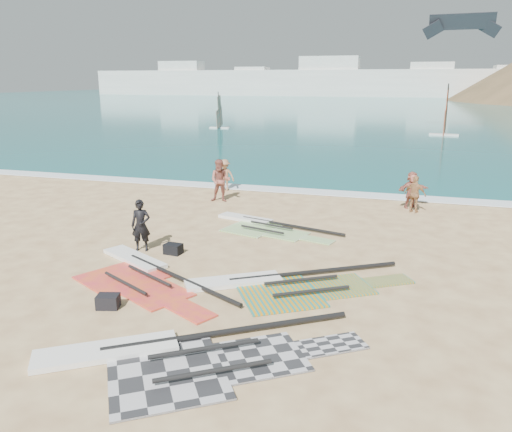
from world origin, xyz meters
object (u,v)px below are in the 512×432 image
(gear_bag_near, at_px, (108,301))
(person_wetsuit, at_px, (141,225))
(gear_bag_far, at_px, (173,249))
(rig_green, at_px, (262,226))
(rig_orange, at_px, (283,284))
(rig_red, at_px, (142,274))
(beachgoer_back, at_px, (415,194))
(beachgoer_left, at_px, (220,181))
(beachgoer_right, at_px, (412,190))
(rig_grey, at_px, (178,355))
(beachgoer_mid, at_px, (225,175))

(gear_bag_near, xyz_separation_m, person_wetsuit, (-1.28, 3.89, 0.66))
(gear_bag_near, distance_m, gear_bag_far, 3.89)
(person_wetsuit, bearing_deg, rig_green, 33.40)
(rig_orange, height_order, rig_red, rig_orange)
(beachgoer_back, bearing_deg, gear_bag_near, 78.93)
(rig_green, distance_m, rig_orange, 5.41)
(gear_bag_near, xyz_separation_m, beachgoer_back, (6.94, 11.20, 0.59))
(rig_red, distance_m, gear_bag_far, 1.86)
(gear_bag_near, bearing_deg, gear_bag_far, 92.90)
(rig_orange, relative_size, beachgoer_left, 3.14)
(rig_red, distance_m, beachgoer_left, 8.81)
(gear_bag_near, xyz_separation_m, beachgoer_right, (6.80, 11.97, 0.61))
(gear_bag_near, relative_size, beachgoer_left, 0.27)
(rig_green, height_order, person_wetsuit, person_wetsuit)
(rig_orange, relative_size, gear_bag_near, 11.54)
(rig_grey, bearing_deg, beachgoer_right, 38.38)
(rig_grey, xyz_separation_m, beachgoer_mid, (-4.32, 14.38, 0.71))
(person_wetsuit, xyz_separation_m, beachgoer_left, (0.05, 6.84, 0.11))
(rig_red, bearing_deg, rig_grey, -23.90)
(gear_bag_far, distance_m, beachgoer_back, 10.24)
(beachgoer_left, bearing_deg, gear_bag_near, -93.04)
(rig_grey, relative_size, beachgoer_back, 4.19)
(rig_orange, bearing_deg, rig_green, 79.78)
(gear_bag_far, bearing_deg, person_wetsuit, 179.43)
(rig_orange, relative_size, beachgoer_right, 3.81)
(gear_bag_far, xyz_separation_m, person_wetsuit, (-1.08, 0.01, 0.66))
(rig_green, bearing_deg, beachgoer_mid, 138.12)
(beachgoer_right, bearing_deg, rig_red, -161.29)
(beachgoer_mid, bearing_deg, beachgoer_back, -7.97)
(rig_green, height_order, gear_bag_far, gear_bag_far)
(person_wetsuit, bearing_deg, beachgoer_right, 27.74)
(rig_grey, relative_size, gear_bag_far, 11.91)
(rig_orange, bearing_deg, beachgoer_back, 37.43)
(rig_orange, distance_m, person_wetsuit, 5.18)
(gear_bag_near, height_order, beachgoer_left, beachgoer_left)
(gear_bag_far, bearing_deg, rig_orange, -20.89)
(gear_bag_far, relative_size, person_wetsuit, 0.32)
(rig_red, xyz_separation_m, gear_bag_near, (0.24, -2.02, 0.11))
(rig_grey, relative_size, beachgoer_left, 3.37)
(gear_bag_far, height_order, beachgoer_left, beachgoer_left)
(rig_grey, bearing_deg, rig_orange, 40.17)
(beachgoer_mid, xyz_separation_m, beachgoer_back, (8.73, -1.65, -0.01))
(rig_grey, relative_size, beachgoer_mid, 4.13)
(rig_orange, xyz_separation_m, beachgoer_back, (3.30, 8.78, 0.70))
(beachgoer_right, bearing_deg, person_wetsuit, -170.99)
(gear_bag_near, bearing_deg, beachgoer_right, 60.40)
(rig_green, bearing_deg, person_wetsuit, -113.55)
(rig_orange, distance_m, gear_bag_near, 4.37)
(rig_green, height_order, rig_red, rig_red)
(rig_grey, height_order, beachgoer_mid, beachgoer_mid)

